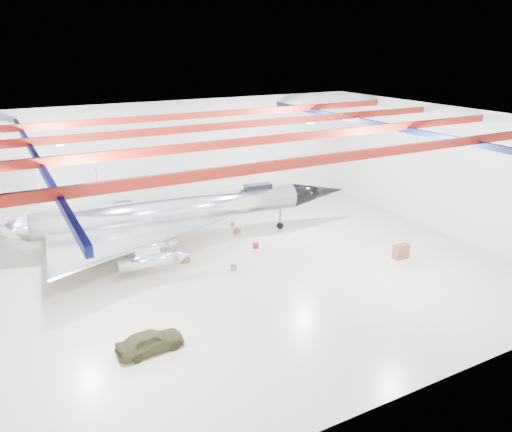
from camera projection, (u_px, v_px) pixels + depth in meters
floor at (237, 278)px, 35.60m from camera, size 40.00×40.00×0.00m
wall_back at (165, 161)px, 46.26m from camera, size 40.00×0.00×40.00m
wall_right at (445, 171)px, 42.77m from camera, size 0.00×30.00×30.00m
ceiling at (235, 124)px, 31.99m from camera, size 40.00×40.00×0.00m
ceiling_structure at (235, 134)px, 32.21m from camera, size 39.50×29.50×1.08m
jet_aircraft at (172, 214)px, 40.71m from camera, size 30.25×18.94×8.25m
jeep at (150, 341)px, 27.01m from camera, size 3.76×1.74×1.25m
desk at (401, 252)px, 38.76m from camera, size 1.26×0.65×1.14m
crate_ply at (135, 264)px, 37.44m from camera, size 0.54×0.46×0.34m
toolbox_red at (166, 243)px, 41.52m from camera, size 0.59×0.54×0.34m
engine_drum at (234, 268)px, 36.86m from camera, size 0.53×0.53×0.39m
parts_bin at (237, 231)px, 44.01m from camera, size 0.61×0.52×0.37m
crate_small at (95, 260)px, 38.31m from camera, size 0.39×0.35×0.23m
tool_chest at (256, 246)px, 40.81m from camera, size 0.58×0.58×0.43m
oil_barrel at (186, 260)px, 38.19m from camera, size 0.59×0.49×0.39m
spares_box at (233, 224)px, 45.86m from camera, size 0.39×0.39×0.33m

